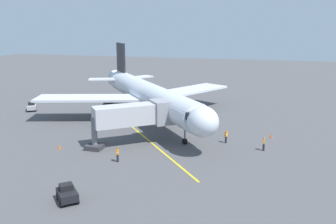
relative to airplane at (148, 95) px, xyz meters
name	(u,v)px	position (x,y,z in m)	size (l,w,h in m)	color
ground_plane	(144,116)	(1.51, -2.02, -4.00)	(220.00, 220.00, 0.00)	#4C4C4F
apron_lead_in_line	(135,129)	(-0.18, 6.22, -4.00)	(0.24, 40.00, 0.01)	yellow
airplane	(148,95)	(0.00, 0.00, 0.00)	(31.99, 34.00, 11.50)	silver
jet_bridge	(138,115)	(-2.92, 12.15, -0.24)	(10.09, 8.80, 5.40)	#B7B7BC
ground_crew_marshaller	(264,144)	(-18.45, 10.58, -3.12)	(0.27, 0.41, 1.71)	#23232D
ground_crew_wing_walker	(226,136)	(-13.68, 8.83, -3.12)	(0.42, 0.47, 1.71)	#23232D
ground_crew_loader	(118,154)	(-2.99, 18.93, -3.12)	(0.33, 0.44, 1.71)	#23232D
tug_near_nose	(67,194)	(-2.61, 28.76, -3.30)	(2.67, 2.70, 1.50)	black
tug_portside	(32,107)	(21.81, 0.11, -3.30)	(2.55, 2.74, 1.50)	#9E9EA3
safety_cone_nose_left	(196,128)	(-8.73, 3.81, -3.73)	(0.32, 0.32, 0.55)	#F2590F
safety_cone_nose_right	(271,136)	(-19.30, 4.91, -3.73)	(0.32, 0.32, 0.55)	#F2590F
safety_cone_wing_port	(59,147)	(5.65, 16.90, -3.73)	(0.32, 0.32, 0.55)	#F2590F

